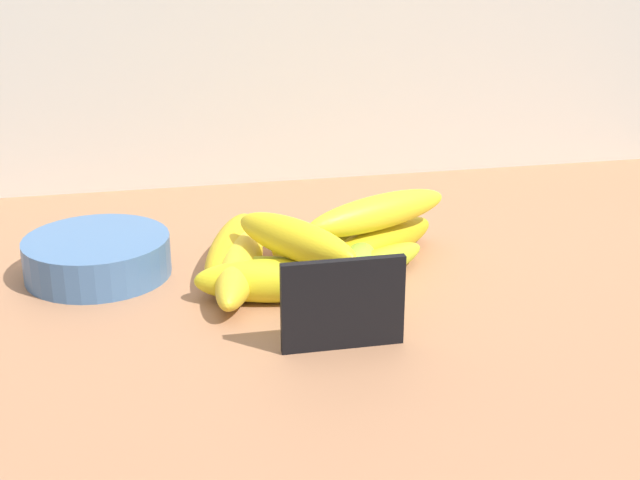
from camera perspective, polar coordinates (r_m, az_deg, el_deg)
counter_top at (r=91.71cm, az=4.60°, el=-3.73°), size 110.00×76.00×3.00cm
chalkboard_sign at (r=76.71cm, az=1.50°, el=-4.42°), size 11.00×1.80×8.40cm
fruit_bowl at (r=95.21cm, az=-14.28°, el=-1.03°), size 15.25×15.25×4.19cm
banana_0 at (r=86.70cm, az=1.96°, el=-2.58°), size 11.74×19.32×4.19cm
banana_1 at (r=90.05cm, az=2.73°, el=-1.96°), size 17.49×13.80×3.35cm
banana_2 at (r=94.71cm, az=-5.77°, el=-0.56°), size 9.83×19.91×4.26cm
banana_3 at (r=91.45cm, az=-1.43°, el=-1.24°), size 5.91×17.68×4.33cm
banana_4 at (r=86.31cm, az=-3.25°, el=-2.67°), size 15.65×7.23×4.32cm
banana_5 at (r=95.65cm, az=3.68°, el=-0.33°), size 17.85×14.73×4.08cm
banana_6 at (r=94.97cm, az=1.16°, el=-0.36°), size 15.70×16.16×4.35cm
banana_7 at (r=90.15cm, az=-5.22°, el=-1.71°), size 8.92×20.18×4.20cm
banana_8 at (r=99.06cm, az=1.73°, el=0.31°), size 19.27×10.04×3.53cm
banana_9 at (r=86.90cm, az=-0.94°, el=-2.59°), size 17.01×13.36×3.97cm
banana_10 at (r=86.12cm, az=-1.61°, el=0.04°), size 12.18×15.47×4.00cm
banana_11 at (r=94.01cm, az=4.02°, el=1.82°), size 18.46×11.24×3.75cm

